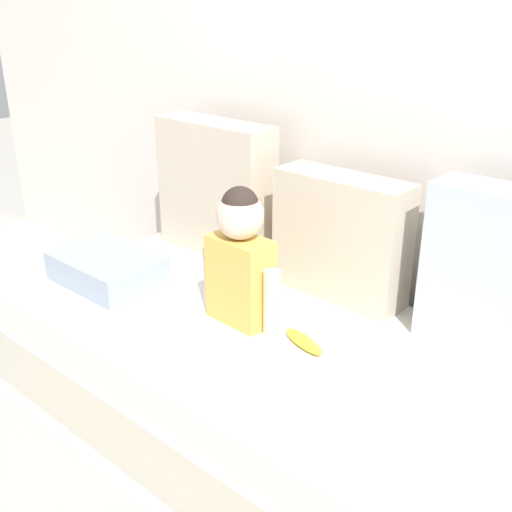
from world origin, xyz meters
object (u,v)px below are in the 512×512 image
throw_pillow_left (216,189)px  throw_pillow_center (340,237)px  banana (304,341)px  toddler (241,256)px  couch (271,382)px  folded_blanket (107,269)px

throw_pillow_left → throw_pillow_center: (0.61, 0.00, -0.05)m
banana → toddler: bearing=179.4°
couch → toddler: bearing=178.2°
throw_pillow_left → toddler: size_ratio=1.18×
couch → throw_pillow_center: bearing=90.0°
banana → folded_blanket: (-0.84, -0.12, 0.03)m
throw_pillow_center → couch: bearing=-90.0°
couch → throw_pillow_left: bearing=148.8°
throw_pillow_left → folded_blanket: throw_pillow_left is taller
couch → throw_pillow_center: size_ratio=4.05×
couch → folded_blanket: folded_blanket is taller
throw_pillow_center → toddler: size_ratio=1.05×
couch → throw_pillow_left: 0.85m
throw_pillow_center → banana: throw_pillow_center is taller
throw_pillow_center → folded_blanket: size_ratio=1.22×
couch → throw_pillow_center: throw_pillow_center is taller
throw_pillow_left → toddler: 0.60m
throw_pillow_left → throw_pillow_center: size_ratio=1.12×
couch → throw_pillow_center: (0.00, 0.37, 0.41)m
throw_pillow_left → throw_pillow_center: throw_pillow_left is taller
throw_pillow_left → throw_pillow_center: bearing=0.0°
banana → folded_blanket: bearing=-171.9°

